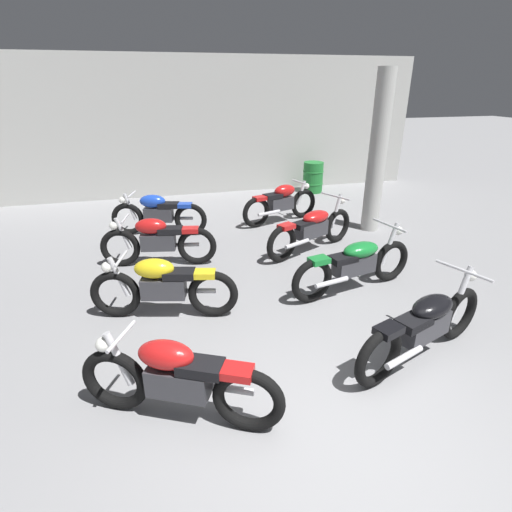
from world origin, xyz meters
TOP-DOWN VIEW (x-y plane):
  - ground_plane at (0.00, 0.00)m, footprint 60.00×60.00m
  - back_wall at (0.00, 9.13)m, footprint 12.66×0.24m
  - support_pillar at (3.08, 5.07)m, footprint 0.36×0.36m
  - motorcycle_left_row_0 at (-1.36, 0.74)m, footprint 1.81×0.99m
  - motorcycle_left_row_1 at (-1.39, 2.62)m, footprint 1.93×0.67m
  - motorcycle_left_row_2 at (-1.39, 4.34)m, footprint 1.95×0.60m
  - motorcycle_left_row_3 at (-1.31, 5.90)m, footprint 1.92×0.71m
  - motorcycle_right_row_0 at (1.38, 0.93)m, footprint 2.08×0.95m
  - motorcycle_right_row_1 at (1.41, 2.63)m, footprint 2.14×0.79m
  - motorcycle_right_row_2 at (1.39, 4.24)m, footprint 2.02×1.08m
  - motorcycle_right_row_3 at (1.38, 6.01)m, footprint 1.91×0.74m
  - oil_drum at (3.12, 8.36)m, footprint 0.59×0.59m

SIDE VIEW (x-z plane):
  - ground_plane at x=0.00m, z-range 0.00..0.00m
  - oil_drum at x=3.12m, z-range 0.00..0.85m
  - motorcycle_right_row_0 at x=1.38m, z-range -0.04..0.94m
  - motorcycle_right_row_1 at x=1.41m, z-range -0.04..0.94m
  - motorcycle_right_row_2 at x=1.39m, z-range -0.04..0.94m
  - motorcycle_left_row_0 at x=-1.36m, z-range 0.02..0.90m
  - motorcycle_left_row_1 at x=-1.39m, z-range 0.02..0.90m
  - motorcycle_left_row_2 at x=-1.39m, z-range 0.02..0.90m
  - motorcycle_left_row_3 at x=-1.31m, z-range 0.02..0.90m
  - motorcycle_right_row_3 at x=1.38m, z-range 0.02..0.90m
  - support_pillar at x=3.08m, z-range 0.00..3.20m
  - back_wall at x=0.00m, z-range 0.00..3.60m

